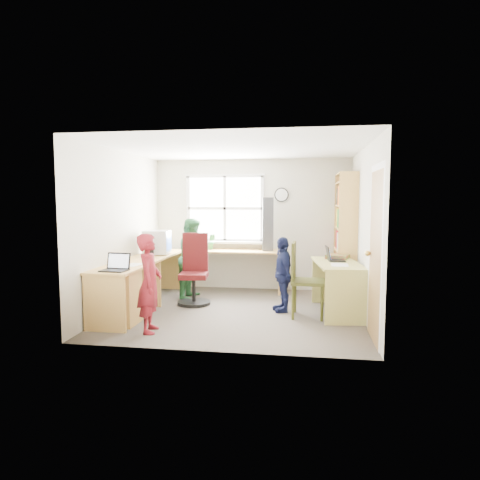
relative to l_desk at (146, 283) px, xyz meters
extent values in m
cube|color=#433C34|center=(1.31, 0.28, -0.47)|extent=(3.60, 3.40, 0.02)
cube|color=white|center=(1.31, 0.28, 1.95)|extent=(3.60, 3.40, 0.02)
cube|color=beige|center=(1.31, 1.99, 0.74)|extent=(3.60, 0.02, 2.40)
cube|color=beige|center=(1.31, -1.43, 0.74)|extent=(3.60, 0.02, 2.40)
cube|color=beige|center=(-0.50, 0.28, 0.74)|extent=(0.02, 3.40, 2.40)
cube|color=beige|center=(3.12, 0.28, 0.74)|extent=(0.02, 3.40, 2.40)
cube|color=white|center=(0.81, 1.97, 1.04)|extent=(1.40, 0.01, 1.20)
cube|color=white|center=(0.81, 1.96, 1.04)|extent=(1.48, 0.04, 1.28)
cube|color=olive|center=(3.09, -0.77, 0.54)|extent=(0.02, 0.82, 2.00)
sphere|color=gold|center=(3.06, -0.44, 0.54)|extent=(0.07, 0.07, 0.07)
cylinder|color=black|center=(1.86, 1.96, 1.29)|extent=(0.26, 0.03, 0.26)
cylinder|color=white|center=(1.86, 1.95, 1.29)|extent=(0.22, 0.01, 0.22)
cube|color=#E9B25D|center=(-0.19, 0.38, 0.28)|extent=(0.60, 2.70, 0.03)
cube|color=#E9B25D|center=(1.06, 1.70, 0.28)|extent=(1.65, 0.56, 0.03)
cube|color=#E9B25D|center=(-0.19, 0.38, -0.10)|extent=(0.56, 0.03, 0.72)
cube|color=#E9B25D|center=(-0.19, -0.94, -0.10)|extent=(0.56, 0.03, 0.72)
cube|color=#E9B25D|center=(-0.19, 1.70, -0.10)|extent=(0.56, 0.03, 0.72)
cube|color=#E9B25D|center=(1.86, 1.70, -0.10)|extent=(0.03, 0.52, 0.72)
cube|color=#E9B25D|center=(-0.19, -0.57, -0.10)|extent=(0.54, 0.45, 0.72)
cube|color=tan|center=(2.76, 0.44, 0.28)|extent=(0.75, 1.36, 0.03)
cube|color=tan|center=(2.84, -0.19, -0.10)|extent=(0.56, 0.09, 0.72)
cube|color=tan|center=(2.69, 1.06, -0.10)|extent=(0.56, 0.09, 0.72)
cube|color=#E9B25D|center=(2.96, 0.96, 0.59)|extent=(0.30, 0.02, 2.10)
cube|color=#E9B25D|center=(2.96, 1.96, 0.59)|extent=(0.30, 0.02, 2.10)
cube|color=#E9B25D|center=(2.96, 1.46, 1.63)|extent=(0.30, 1.00, 0.02)
cube|color=#E9B25D|center=(2.96, 1.46, -0.40)|extent=(0.30, 1.00, 0.02)
cube|color=#E9B25D|center=(2.96, 1.46, -0.04)|extent=(0.30, 1.00, 0.02)
cube|color=#E9B25D|center=(2.96, 1.46, 0.34)|extent=(0.30, 1.00, 0.02)
cube|color=#E9B25D|center=(2.96, 1.46, 0.72)|extent=(0.30, 1.00, 0.02)
cube|color=#E9B25D|center=(2.96, 1.46, 1.10)|extent=(0.30, 1.00, 0.02)
cube|color=#E9B25D|center=(2.96, 1.46, 1.48)|extent=(0.30, 1.00, 0.02)
cube|color=red|center=(2.96, 1.16, -0.25)|extent=(0.25, 0.28, 0.27)
cube|color=#1A549E|center=(2.96, 1.48, -0.24)|extent=(0.25, 0.30, 0.29)
cube|color=#1F8330|center=(2.96, 1.78, -0.23)|extent=(0.25, 0.26, 0.30)
cube|color=gold|center=(2.96, 1.16, 0.13)|extent=(0.25, 0.28, 0.30)
cube|color=#733483|center=(2.96, 1.48, 0.14)|extent=(0.25, 0.30, 0.32)
cube|color=orange|center=(2.96, 1.78, 0.12)|extent=(0.25, 0.26, 0.29)
cube|color=#272727|center=(2.96, 1.16, 0.52)|extent=(0.25, 0.28, 0.32)
cube|color=silver|center=(2.96, 1.48, 0.50)|extent=(0.25, 0.30, 0.29)
cube|color=red|center=(2.96, 1.78, 0.51)|extent=(0.25, 0.26, 0.30)
cube|color=#1A549E|center=(2.96, 1.16, 0.88)|extent=(0.25, 0.28, 0.29)
cube|color=#1F8330|center=(2.96, 1.48, 0.89)|extent=(0.25, 0.30, 0.30)
cube|color=gold|center=(2.96, 1.78, 0.90)|extent=(0.25, 0.26, 0.32)
cube|color=#733483|center=(2.96, 1.16, 1.27)|extent=(0.25, 0.28, 0.30)
cube|color=orange|center=(2.96, 1.48, 1.28)|extent=(0.25, 0.30, 0.32)
cube|color=#272727|center=(2.96, 1.78, 1.26)|extent=(0.25, 0.26, 0.29)
cylinder|color=black|center=(0.55, 0.62, -0.43)|extent=(0.58, 0.58, 0.05)
cylinder|color=black|center=(0.55, 0.62, -0.21)|extent=(0.06, 0.06, 0.39)
cube|color=#420C0D|center=(0.55, 0.62, 0.01)|extent=(0.47, 0.47, 0.08)
cube|color=#420C0D|center=(0.53, 0.82, 0.36)|extent=(0.42, 0.12, 0.62)
cylinder|color=#3A3C14|center=(2.13, -0.02, -0.21)|extent=(0.04, 0.04, 0.49)
cylinder|color=#3A3C14|center=(2.53, -0.04, -0.21)|extent=(0.04, 0.04, 0.49)
cylinder|color=#3A3C14|center=(2.15, 0.37, -0.21)|extent=(0.04, 0.04, 0.49)
cylinder|color=#3A3C14|center=(2.55, 0.35, -0.21)|extent=(0.04, 0.04, 0.49)
cube|color=#3A3C14|center=(2.34, 0.17, 0.05)|extent=(0.48, 0.48, 0.04)
cube|color=#3A3C14|center=(2.13, 0.18, 0.33)|extent=(0.06, 0.44, 0.55)
cube|color=silver|center=(-0.16, 0.93, 0.30)|extent=(0.32, 0.26, 0.02)
cube|color=silver|center=(-0.16, 0.93, 0.50)|extent=(0.43, 0.40, 0.38)
cube|color=#3F72F2|center=(0.05, 0.94, 0.50)|extent=(0.03, 0.32, 0.28)
cube|color=black|center=(-0.13, -0.76, 0.30)|extent=(0.34, 0.26, 0.02)
cube|color=black|center=(-0.12, -0.64, 0.41)|extent=(0.33, 0.08, 0.21)
cube|color=white|center=(-0.12, -0.65, 0.41)|extent=(0.29, 0.06, 0.17)
cube|color=black|center=(2.76, 0.61, 0.30)|extent=(0.26, 0.34, 0.02)
cube|color=black|center=(2.63, 0.60, 0.41)|extent=(0.08, 0.33, 0.21)
cube|color=#3F72F2|center=(2.64, 0.60, 0.41)|extent=(0.06, 0.29, 0.17)
cube|color=black|center=(-0.15, 0.55, 0.39)|extent=(0.12, 0.12, 0.19)
cube|color=black|center=(-0.17, 1.08, 0.39)|extent=(0.12, 0.12, 0.20)
cube|color=black|center=(1.63, 1.71, 0.77)|extent=(0.21, 0.19, 0.95)
cube|color=red|center=(2.79, 0.86, 0.33)|extent=(0.40, 0.40, 0.06)
cube|color=silver|center=(-0.10, -0.23, 0.30)|extent=(0.27, 0.34, 0.00)
cube|color=silver|center=(2.77, 0.20, 0.30)|extent=(0.24, 0.33, 0.00)
imported|color=#286632|center=(0.59, 1.75, 0.44)|extent=(0.17, 0.14, 0.29)
imported|color=maroon|center=(0.37, -0.83, 0.17)|extent=(0.37, 0.50, 1.25)
imported|color=#2F753E|center=(0.42, 1.10, 0.22)|extent=(0.59, 0.71, 1.35)
imported|color=#141A40|center=(1.96, 0.42, 0.10)|extent=(0.46, 0.71, 1.12)
camera|label=1|loc=(2.27, -5.88, 1.21)|focal=32.00mm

